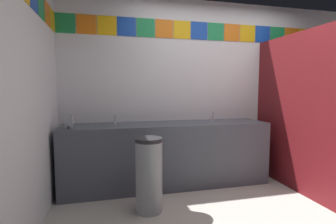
% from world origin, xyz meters
% --- Properties ---
extents(ground_plane, '(9.66, 9.66, 0.00)m').
position_xyz_m(ground_plane, '(0.00, 0.00, 0.00)').
color(ground_plane, '#B2ADA3').
extents(wall_back, '(4.39, 0.09, 2.56)m').
position_xyz_m(wall_back, '(-0.00, 1.49, 1.29)').
color(wall_back, silver).
rests_on(wall_back, ground_plane).
extents(wall_side, '(0.09, 2.90, 2.56)m').
position_xyz_m(wall_side, '(-2.23, -0.00, 1.29)').
color(wall_side, silver).
rests_on(wall_side, ground_plane).
extents(vanity_counter, '(2.70, 0.58, 0.84)m').
position_xyz_m(vanity_counter, '(-0.79, 1.16, 0.43)').
color(vanity_counter, '#4C515B').
rests_on(vanity_counter, ground_plane).
extents(faucet_left, '(0.04, 0.10, 0.14)m').
position_xyz_m(faucet_left, '(-1.47, 1.25, 0.89)').
color(faucet_left, silver).
rests_on(faucet_left, vanity_counter).
extents(faucet_right, '(0.04, 0.10, 0.14)m').
position_xyz_m(faucet_right, '(-0.12, 1.25, 0.89)').
color(faucet_right, silver).
rests_on(faucet_right, vanity_counter).
extents(soap_dispenser, '(0.09, 0.09, 0.16)m').
position_xyz_m(soap_dispenser, '(-2.00, 0.99, 0.92)').
color(soap_dispenser, gray).
rests_on(soap_dispenser, vanity_counter).
extents(stall_divider, '(0.92, 1.59, 2.00)m').
position_xyz_m(stall_divider, '(0.91, 0.39, 1.00)').
color(stall_divider, maroon).
rests_on(stall_divider, ground_plane).
extents(toilet, '(0.39, 0.49, 0.74)m').
position_xyz_m(toilet, '(1.26, 1.02, 0.30)').
color(toilet, white).
rests_on(toilet, ground_plane).
extents(trash_bin, '(0.29, 0.29, 0.79)m').
position_xyz_m(trash_bin, '(-1.15, 0.50, 0.40)').
color(trash_bin, '#999EA3').
rests_on(trash_bin, ground_plane).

